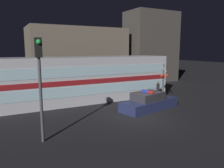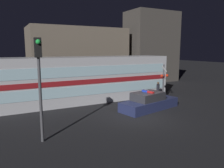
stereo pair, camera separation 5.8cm
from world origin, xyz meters
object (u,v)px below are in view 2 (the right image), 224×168
(train, at_px, (79,80))
(police_car, at_px, (149,102))
(traffic_light_corner, at_px, (39,73))
(crossing_signal_near, at_px, (164,79))
(pedestrian, at_px, (158,91))

(train, height_order, police_car, train)
(police_car, bearing_deg, traffic_light_corner, -176.33)
(police_car, relative_size, crossing_signal_near, 1.60)
(train, distance_m, crossing_signal_near, 7.32)
(pedestrian, relative_size, crossing_signal_near, 0.51)
(traffic_light_corner, bearing_deg, pedestrian, 22.64)
(crossing_signal_near, relative_size, traffic_light_corner, 0.63)
(pedestrian, relative_size, traffic_light_corner, 0.32)
(crossing_signal_near, height_order, traffic_light_corner, traffic_light_corner)
(train, height_order, pedestrian, train)
(train, distance_m, police_car, 6.27)
(pedestrian, bearing_deg, police_car, -140.45)
(crossing_signal_near, xyz_separation_m, traffic_light_corner, (-10.97, -4.00, 1.51))
(pedestrian, distance_m, crossing_signal_near, 1.18)
(pedestrian, xyz_separation_m, crossing_signal_near, (0.20, -0.49, 1.06))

